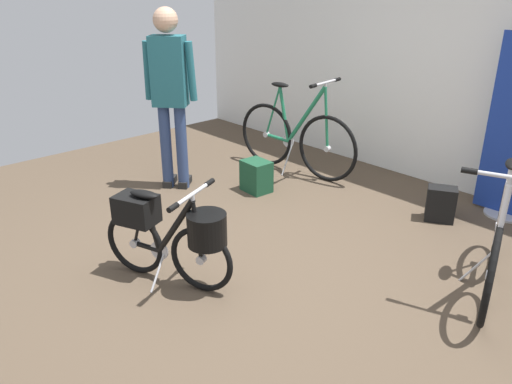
{
  "coord_description": "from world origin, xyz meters",
  "views": [
    {
      "loc": [
        2.33,
        -2.13,
        1.97
      ],
      "look_at": [
        -0.13,
        0.15,
        0.55
      ],
      "focal_mm": 35.36,
      "sensor_mm": 36.0,
      "label": 1
    }
  ],
  "objects_px": {
    "display_bike_left": "(296,138)",
    "backpack_on_floor": "(257,176)",
    "folding_bike_foreground": "(171,232)",
    "handbag_on_floor": "(441,204)",
    "visitor_near_wall": "(170,88)",
    "display_bike_right": "(496,243)"
  },
  "relations": [
    {
      "from": "display_bike_left",
      "to": "backpack_on_floor",
      "type": "bearing_deg",
      "value": -80.48
    },
    {
      "from": "folding_bike_foreground",
      "to": "handbag_on_floor",
      "type": "xyz_separation_m",
      "value": [
        0.76,
        2.28,
        -0.24
      ]
    },
    {
      "from": "visitor_near_wall",
      "to": "folding_bike_foreground",
      "type": "bearing_deg",
      "value": -34.86
    },
    {
      "from": "visitor_near_wall",
      "to": "handbag_on_floor",
      "type": "height_order",
      "value": "visitor_near_wall"
    },
    {
      "from": "folding_bike_foreground",
      "to": "display_bike_right",
      "type": "distance_m",
      "value": 2.16
    },
    {
      "from": "backpack_on_floor",
      "to": "display_bike_left",
      "type": "bearing_deg",
      "value": 99.52
    },
    {
      "from": "visitor_near_wall",
      "to": "display_bike_right",
      "type": "bearing_deg",
      "value": 9.42
    },
    {
      "from": "display_bike_right",
      "to": "handbag_on_floor",
      "type": "xyz_separation_m",
      "value": [
        -0.78,
        0.76,
        -0.21
      ]
    },
    {
      "from": "backpack_on_floor",
      "to": "visitor_near_wall",
      "type": "bearing_deg",
      "value": -140.67
    },
    {
      "from": "folding_bike_foreground",
      "to": "handbag_on_floor",
      "type": "relative_size",
      "value": 3.1
    },
    {
      "from": "folding_bike_foreground",
      "to": "display_bike_left",
      "type": "distance_m",
      "value": 2.41
    },
    {
      "from": "visitor_near_wall",
      "to": "handbag_on_floor",
      "type": "distance_m",
      "value": 2.7
    },
    {
      "from": "visitor_near_wall",
      "to": "backpack_on_floor",
      "type": "relative_size",
      "value": 5.5
    },
    {
      "from": "display_bike_left",
      "to": "handbag_on_floor",
      "type": "xyz_separation_m",
      "value": [
        1.69,
        0.06,
        -0.24
      ]
    },
    {
      "from": "display_bike_left",
      "to": "visitor_near_wall",
      "type": "bearing_deg",
      "value": -113.82
    },
    {
      "from": "display_bike_right",
      "to": "handbag_on_floor",
      "type": "distance_m",
      "value": 1.11
    },
    {
      "from": "backpack_on_floor",
      "to": "folding_bike_foreground",
      "type": "bearing_deg",
      "value": -62.08
    },
    {
      "from": "folding_bike_foreground",
      "to": "display_bike_right",
      "type": "xyz_separation_m",
      "value": [
        1.54,
        1.52,
        -0.03
      ]
    },
    {
      "from": "display_bike_left",
      "to": "visitor_near_wall",
      "type": "distance_m",
      "value": 1.45
    },
    {
      "from": "display_bike_left",
      "to": "handbag_on_floor",
      "type": "bearing_deg",
      "value": 2.0
    },
    {
      "from": "visitor_near_wall",
      "to": "backpack_on_floor",
      "type": "distance_m",
      "value": 1.19
    },
    {
      "from": "folding_bike_foreground",
      "to": "visitor_near_wall",
      "type": "bearing_deg",
      "value": 145.14
    }
  ]
}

